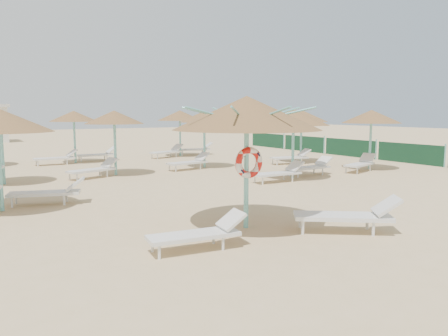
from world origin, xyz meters
TOP-DOWN VIEW (x-y plane):
  - ground at (0.00, 0.00)m, footprint 120.00×120.00m
  - main_palapa at (-0.10, -0.07)m, footprint 3.28×3.28m
  - lounger_main_a at (-1.73, -0.94)m, footprint 1.92×0.77m
  - lounger_main_b at (1.60, -1.55)m, footprint 2.18×1.83m
  - palapa_field at (2.12, 9.66)m, footprint 18.89×13.80m
  - windbreak_fence at (14.00, 9.96)m, footprint 0.08×19.84m

SIDE VIEW (x-z plane):
  - ground at x=0.00m, z-range 0.00..0.00m
  - lounger_main_a at x=-1.73m, z-range -0.02..0.66m
  - lounger_main_b at x=1.60m, z-range -0.02..0.79m
  - windbreak_fence at x=14.00m, z-range -0.05..1.05m
  - palapa_field at x=2.12m, z-range 0.94..3.65m
  - main_palapa at x=-0.10m, z-range 1.09..4.03m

